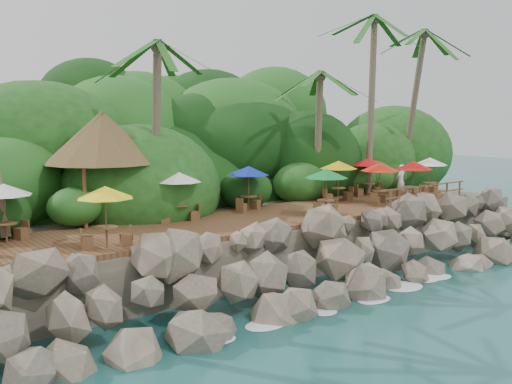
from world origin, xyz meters
TOP-DOWN VIEW (x-y plane):
  - ground at (0.00, 0.00)m, footprint 140.00×140.00m
  - land_base at (0.00, 16.00)m, footprint 32.00×25.20m
  - jungle_hill at (0.00, 23.50)m, footprint 44.80×28.00m
  - seawall at (0.00, 2.00)m, footprint 29.00×4.00m
  - terrace at (0.00, 6.00)m, footprint 26.00×5.00m
  - jungle_foliage at (0.00, 15.00)m, footprint 44.00×16.00m
  - foam_line at (0.00, 0.30)m, footprint 25.20×0.80m
  - palms at (0.76, 8.64)m, footprint 33.15×6.83m
  - palapa at (-5.43, 9.53)m, footprint 4.87×4.87m
  - dining_clusters at (1.26, 6.02)m, footprint 25.52×5.12m
  - railing at (8.87, 3.65)m, footprint 6.10×0.10m
  - waiter at (10.06, 6.24)m, footprint 0.69×0.51m

SIDE VIEW (x-z plane):
  - ground at x=0.00m, z-range 0.00..0.00m
  - jungle_hill at x=0.00m, z-range -7.70..7.70m
  - jungle_foliage at x=0.00m, z-range -6.00..6.00m
  - foam_line at x=0.00m, z-range 0.00..0.06m
  - land_base at x=0.00m, z-range 0.00..2.10m
  - seawall at x=0.00m, z-range 0.00..2.30m
  - terrace at x=0.00m, z-range 2.10..2.30m
  - railing at x=8.87m, z-range 2.41..3.41m
  - waiter at x=10.06m, z-range 2.30..4.04m
  - dining_clusters at x=1.26m, z-range 2.99..5.07m
  - palapa at x=-5.43m, z-range 3.49..8.09m
  - palms at x=0.76m, z-range 5.37..17.55m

